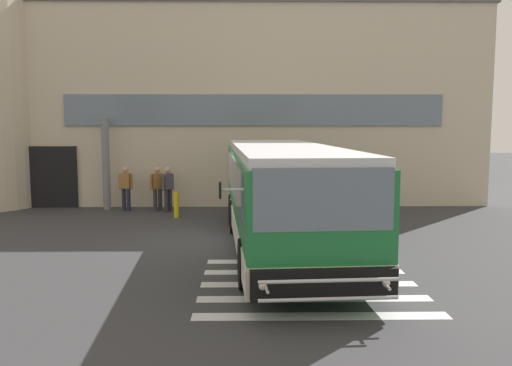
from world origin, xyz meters
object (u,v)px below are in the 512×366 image
at_px(passenger_by_doorway, 157,186).
at_px(safety_bollard_yellow, 176,205).
at_px(entry_support_column, 106,164).
at_px(passenger_near_column, 126,186).
at_px(passenger_at_curb_edge, 168,187).
at_px(bus_main_foreground, 283,198).

distance_m(passenger_by_doorway, safety_bollard_yellow, 1.76).
distance_m(entry_support_column, passenger_near_column, 1.18).
relative_size(entry_support_column, passenger_near_column, 2.07).
xyz_separation_m(passenger_by_doorway, passenger_at_curb_edge, (0.44, -0.20, -0.03)).
bearing_deg(safety_bollard_yellow, bus_main_foreground, -53.29).
relative_size(entry_support_column, safety_bollard_yellow, 3.86).
relative_size(passenger_near_column, safety_bollard_yellow, 1.86).
relative_size(bus_main_foreground, passenger_by_doorway, 6.56).
xyz_separation_m(bus_main_foreground, passenger_near_column, (-5.51, 6.08, -0.40)).
height_order(bus_main_foreground, passenger_at_curb_edge, bus_main_foreground).
height_order(entry_support_column, bus_main_foreground, entry_support_column).
relative_size(entry_support_column, passenger_by_doorway, 2.07).
relative_size(passenger_near_column, passenger_at_curb_edge, 1.00).
bearing_deg(entry_support_column, safety_bollard_yellow, -31.91).
distance_m(passenger_near_column, passenger_by_doorway, 1.19).
bearing_deg(passenger_by_doorway, entry_support_column, 169.25).
bearing_deg(safety_bollard_yellow, passenger_near_column, 144.41).
relative_size(passenger_by_doorway, passenger_at_curb_edge, 1.00).
xyz_separation_m(bus_main_foreground, passenger_at_curb_edge, (-3.88, 5.81, -0.40)).
bearing_deg(passenger_at_curb_edge, entry_support_column, 166.68).
bearing_deg(safety_bollard_yellow, passenger_by_doorway, 122.46).
distance_m(entry_support_column, bus_main_foreground, 8.99).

